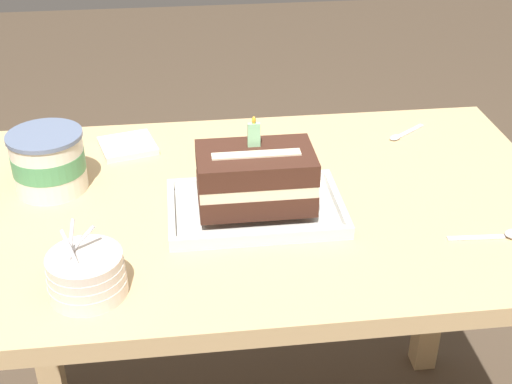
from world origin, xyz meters
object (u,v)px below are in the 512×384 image
at_px(serving_spoon_by_bowls, 507,235).
at_px(serving_spoon_near_tray, 400,135).
at_px(foil_tray, 256,210).
at_px(napkin_pile, 128,146).
at_px(bowl_stack, 87,275).
at_px(ice_cream_tub, 48,161).
at_px(birthday_cake, 256,178).

bearing_deg(serving_spoon_by_bowls, serving_spoon_near_tray, 99.19).
bearing_deg(foil_tray, napkin_pile, 129.73).
bearing_deg(serving_spoon_by_bowls, foil_tray, 163.03).
xyz_separation_m(bowl_stack, serving_spoon_near_tray, (0.63, 0.46, -0.03)).
height_order(bowl_stack, napkin_pile, bowl_stack).
distance_m(foil_tray, serving_spoon_by_bowls, 0.44).
distance_m(foil_tray, serving_spoon_near_tray, 0.44).
bearing_deg(ice_cream_tub, serving_spoon_near_tray, 10.46).
bearing_deg(bowl_stack, birthday_cake, 34.27).
xyz_separation_m(ice_cream_tub, napkin_pile, (0.14, 0.15, -0.05)).
bearing_deg(ice_cream_tub, napkin_pile, 47.54).
bearing_deg(serving_spoon_near_tray, birthday_cake, -142.42).
xyz_separation_m(birthday_cake, bowl_stack, (-0.28, -0.19, -0.04)).
relative_size(ice_cream_tub, serving_spoon_near_tray, 1.38).
bearing_deg(birthday_cake, foil_tray, -90.00).
bearing_deg(foil_tray, birthday_cake, 90.00).
relative_size(bowl_stack, serving_spoon_near_tray, 1.19).
height_order(bowl_stack, ice_cream_tub, bowl_stack).
xyz_separation_m(birthday_cake, serving_spoon_near_tray, (0.35, 0.27, -0.07)).
xyz_separation_m(serving_spoon_near_tray, serving_spoon_by_bowls, (0.06, -0.40, 0.00)).
height_order(ice_cream_tub, serving_spoon_by_bowls, ice_cream_tub).
distance_m(foil_tray, bowl_stack, 0.34).
bearing_deg(foil_tray, serving_spoon_by_bowls, -16.97).
relative_size(foil_tray, bowl_stack, 2.61).
bearing_deg(bowl_stack, serving_spoon_by_bowls, 5.20).
relative_size(serving_spoon_by_bowls, napkin_pile, 1.00).
xyz_separation_m(foil_tray, birthday_cake, (0.00, 0.00, 0.07)).
relative_size(foil_tray, serving_spoon_by_bowls, 2.33).
xyz_separation_m(foil_tray, napkin_pile, (-0.24, 0.29, -0.00)).
height_order(serving_spoon_by_bowls, napkin_pile, same).
distance_m(bowl_stack, napkin_pile, 0.48).
height_order(foil_tray, serving_spoon_near_tray, foil_tray).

